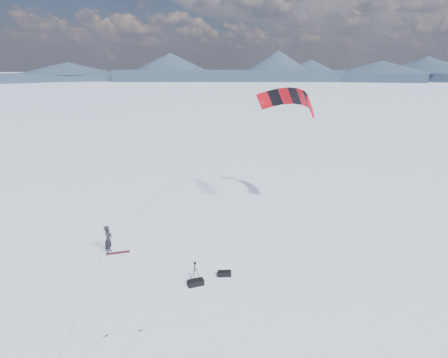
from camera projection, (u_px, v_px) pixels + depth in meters
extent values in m
plane|color=white|center=(164.00, 281.00, 21.20)|extent=(1800.00, 1800.00, 0.00)
cube|color=#172333|center=(345.00, 77.00, 309.99)|extent=(152.40, 113.97, 6.53)
cone|color=#172333|center=(346.00, 73.00, 309.05)|extent=(87.43, 87.43, 8.00)
cube|color=#172333|center=(214.00, 77.00, 326.60)|extent=(155.54, 70.36, 6.53)
cone|color=#172333|center=(214.00, 73.00, 325.66)|extent=(74.14, 74.14, 8.00)
cube|color=#172333|center=(80.00, 77.00, 306.27)|extent=(155.54, 70.36, 6.53)
cone|color=#172333|center=(80.00, 73.00, 305.32)|extent=(74.14, 74.14, 8.00)
cube|color=silver|center=(54.00, 342.00, 16.52)|extent=(6.00, 0.12, 0.01)
cube|color=silver|center=(100.00, 306.00, 18.99)|extent=(3.52, 7.29, 0.01)
cube|color=silver|center=(136.00, 278.00, 21.47)|extent=(6.45, 7.79, 0.01)
cube|color=silver|center=(164.00, 257.00, 23.94)|extent=(11.66, 3.07, 0.01)
cube|color=silver|center=(202.00, 307.00, 18.89)|extent=(1.27, 5.91, 0.01)
cube|color=silver|center=(226.00, 279.00, 21.37)|extent=(6.52, 4.83, 0.01)
cube|color=silver|center=(245.00, 257.00, 23.84)|extent=(8.85, 4.87, 0.01)
imported|color=black|center=(110.00, 252.00, 24.51)|extent=(0.57, 0.76, 1.88)
cube|color=maroon|center=(118.00, 253.00, 24.40)|extent=(1.53, 0.39, 0.04)
cylinder|color=black|center=(198.00, 274.00, 20.87)|extent=(0.39, 0.09, 1.13)
cylinder|color=black|center=(193.00, 274.00, 20.92)|extent=(0.27, 0.32, 1.13)
cylinder|color=black|center=(194.00, 276.00, 20.64)|extent=(0.17, 0.37, 1.13)
cylinder|color=black|center=(195.00, 269.00, 20.69)|extent=(0.04, 0.04, 0.35)
cube|color=black|center=(195.00, 265.00, 20.63)|extent=(0.08, 0.08, 0.05)
cube|color=black|center=(195.00, 263.00, 20.60)|extent=(0.14, 0.11, 0.10)
cylinder|color=black|center=(195.00, 262.00, 20.69)|extent=(0.07, 0.10, 0.07)
cube|color=black|center=(196.00, 283.00, 20.77)|extent=(0.94, 0.55, 0.33)
cylinder|color=black|center=(196.00, 280.00, 20.71)|extent=(0.85, 0.22, 0.08)
cube|color=black|center=(224.00, 274.00, 21.72)|extent=(0.82, 0.48, 0.29)
cylinder|color=black|center=(224.00, 271.00, 21.67)|extent=(0.74, 0.19, 0.09)
cube|color=red|center=(310.00, 106.00, 26.53)|extent=(1.05, 1.16, 1.61)
cube|color=black|center=(308.00, 101.00, 27.35)|extent=(0.83, 1.21, 1.52)
cube|color=red|center=(303.00, 98.00, 28.22)|extent=(0.85, 1.22, 1.41)
cube|color=black|center=(295.00, 96.00, 29.08)|extent=(1.05, 1.20, 1.30)
cube|color=red|center=(286.00, 96.00, 29.87)|extent=(1.23, 1.12, 1.41)
cube|color=black|center=(275.00, 98.00, 30.54)|extent=(1.38, 0.99, 1.52)
cube|color=red|center=(265.00, 100.00, 31.03)|extent=(1.48, 0.80, 1.61)
cylinder|color=gray|center=(214.00, 167.00, 25.33)|extent=(14.32, 2.14, 7.68)
cylinder|color=gray|center=(196.00, 159.00, 27.58)|extent=(12.53, 7.28, 7.68)
cylinder|color=black|center=(108.00, 234.00, 24.14)|extent=(0.53, 0.21, 0.03)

